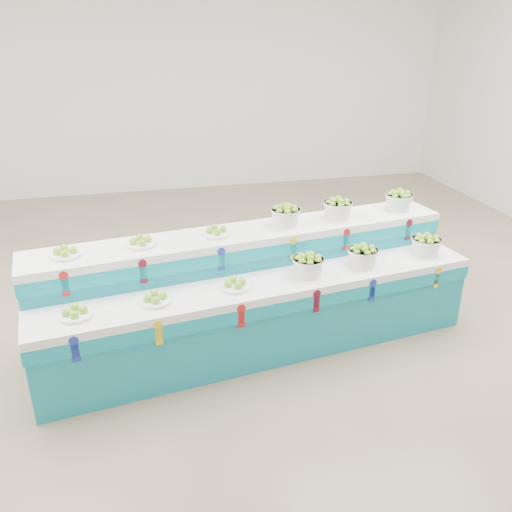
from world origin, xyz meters
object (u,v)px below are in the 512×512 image
display_stand (256,292)px  basket_lower_left (308,265)px  plate_upper_mid (141,241)px  basket_upper_right (399,200)px

display_stand → basket_lower_left: 0.56m
plate_upper_mid → basket_upper_right: (2.58, 0.36, 0.06)m
basket_lower_left → plate_upper_mid: 1.46m
display_stand → basket_upper_right: basket_upper_right is taller
display_stand → plate_upper_mid: 1.13m
plate_upper_mid → basket_upper_right: 2.61m
basket_upper_right → display_stand: bearing=-163.6°
basket_lower_left → basket_upper_right: basket_upper_right is taller
display_stand → basket_upper_right: 1.78m
display_stand → basket_lower_left: display_stand is taller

